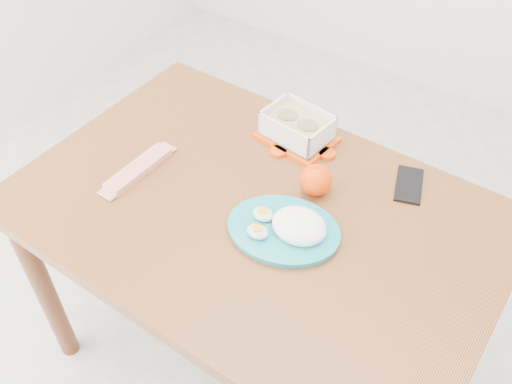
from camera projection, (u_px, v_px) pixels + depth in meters
The scene contains 7 objects.
ground at pixel (279, 329), 2.05m from camera, with size 3.50×3.50×0.00m, color #B7B7B2.
dining_table at pixel (256, 233), 1.51m from camera, with size 1.24×0.84×0.75m.
food_container at pixel (297, 127), 1.61m from camera, with size 0.22×0.18×0.09m.
orange_fruit at pixel (316, 180), 1.46m from camera, with size 0.08×0.08×0.08m, color #FF4805.
rice_plate at pixel (288, 227), 1.37m from camera, with size 0.33×0.33×0.07m.
candy_bar at pixel (138, 169), 1.54m from camera, with size 0.21×0.05×0.02m, color red.
smartphone at pixel (409, 185), 1.50m from camera, with size 0.07×0.14×0.01m, color black.
Camera 1 is at (0.54, -0.96, 1.81)m, focal length 40.00 mm.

